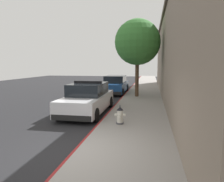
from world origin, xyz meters
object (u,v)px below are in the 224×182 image
object	(u,v)px
parked_car_silver_ahead	(115,85)
street_tree	(137,42)
police_cruiser	(88,99)
fire_hydrant	(120,115)

from	to	relation	value
parked_car_silver_ahead	street_tree	distance (m)	4.66
police_cruiser	fire_hydrant	distance (m)	3.06
police_cruiser	parked_car_silver_ahead	bearing A→B (deg)	89.09
police_cruiser	fire_hydrant	size ratio (longest dim) A/B	6.37
fire_hydrant	street_tree	bearing A→B (deg)	88.84
fire_hydrant	parked_car_silver_ahead	bearing A→B (deg)	100.67
police_cruiser	parked_car_silver_ahead	xyz separation A→B (m)	(0.12, 7.86, -0.00)
police_cruiser	street_tree	distance (m)	6.77
police_cruiser	parked_car_silver_ahead	distance (m)	7.86
fire_hydrant	street_tree	world-z (taller)	street_tree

